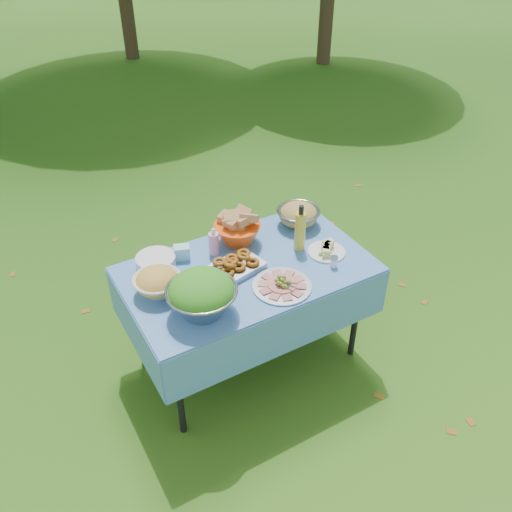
{
  "coord_description": "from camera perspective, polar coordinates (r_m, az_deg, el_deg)",
  "views": [
    {
      "loc": [
        -1.22,
        -2.23,
        2.74
      ],
      "look_at": [
        0.06,
        0.0,
        0.83
      ],
      "focal_mm": 38.0,
      "sensor_mm": 36.0,
      "label": 1
    }
  ],
  "objects": [
    {
      "name": "bread_bowl",
      "position": [
        3.39,
        -1.95,
        2.91
      ],
      "size": [
        0.33,
        0.33,
        0.2
      ],
      "primitive_type": null,
      "rotation": [
        0.0,
        0.0,
        0.11
      ],
      "color": "#FA5513",
      "rests_on": "picnic_table"
    },
    {
      "name": "pasta_bowl_steel",
      "position": [
        3.58,
        4.49,
        4.38
      ],
      "size": [
        0.35,
        0.35,
        0.15
      ],
      "primitive_type": null,
      "rotation": [
        0.0,
        0.0,
        0.32
      ],
      "color": "gray",
      "rests_on": "picnic_table"
    },
    {
      "name": "cheese_plate",
      "position": [
        3.36,
        7.45,
        0.81
      ],
      "size": [
        0.3,
        0.3,
        0.06
      ],
      "primitive_type": "cylinder",
      "rotation": [
        0.0,
        0.0,
        -0.34
      ],
      "color": "silver",
      "rests_on": "picnic_table"
    },
    {
      "name": "sanitizer_bottle",
      "position": [
        3.3,
        -4.47,
        1.56
      ],
      "size": [
        0.07,
        0.07,
        0.18
      ],
      "primitive_type": "cylinder",
      "rotation": [
        0.0,
        0.0,
        -0.09
      ],
      "color": "#FA9AC0",
      "rests_on": "picnic_table"
    },
    {
      "name": "charcuterie_platter",
      "position": [
        3.07,
        2.76,
        -2.71
      ],
      "size": [
        0.4,
        0.4,
        0.08
      ],
      "primitive_type": "cylinder",
      "rotation": [
        0.0,
        0.0,
        0.18
      ],
      "color": "#ADB2B5",
      "rests_on": "picnic_table"
    },
    {
      "name": "picnic_table",
      "position": [
        3.47,
        -0.84,
        -6.25
      ],
      "size": [
        1.46,
        0.86,
        0.76
      ],
      "primitive_type": "cube",
      "color": "#84CFFF",
      "rests_on": "ground"
    },
    {
      "name": "fried_tray",
      "position": [
        3.19,
        -2.14,
        -0.95
      ],
      "size": [
        0.35,
        0.28,
        0.07
      ],
      "primitive_type": "cube",
      "rotation": [
        0.0,
        0.0,
        0.21
      ],
      "color": "silver",
      "rests_on": "picnic_table"
    },
    {
      "name": "salad_bowl",
      "position": [
        2.86,
        -5.74,
        -4.03
      ],
      "size": [
        0.49,
        0.49,
        0.25
      ],
      "primitive_type": null,
      "rotation": [
        0.0,
        0.0,
        -0.34
      ],
      "color": "gray",
      "rests_on": "picnic_table"
    },
    {
      "name": "shaker",
      "position": [
        3.25,
        8.22,
        -0.59
      ],
      "size": [
        0.06,
        0.06,
        0.07
      ],
      "primitive_type": "cylinder",
      "rotation": [
        0.0,
        0.0,
        -0.36
      ],
      "color": "white",
      "rests_on": "picnic_table"
    },
    {
      "name": "pasta_bowl_white",
      "position": [
        3.06,
        -10.34,
        -2.68
      ],
      "size": [
        0.28,
        0.28,
        0.15
      ],
      "primitive_type": null,
      "rotation": [
        0.0,
        0.0,
        0.04
      ],
      "color": "silver",
      "rests_on": "picnic_table"
    },
    {
      "name": "plate_stack",
      "position": [
        3.27,
        -10.5,
        -0.56
      ],
      "size": [
        0.28,
        0.28,
        0.07
      ],
      "primitive_type": "cylinder",
      "rotation": [
        0.0,
        0.0,
        0.22
      ],
      "color": "silver",
      "rests_on": "picnic_table"
    },
    {
      "name": "oil_bottle",
      "position": [
        3.31,
        4.68,
        2.99
      ],
      "size": [
        0.08,
        0.08,
        0.31
      ],
      "primitive_type": "cylinder",
      "rotation": [
        0.0,
        0.0,
        -0.21
      ],
      "color": "gold",
      "rests_on": "picnic_table"
    },
    {
      "name": "wipes_box",
      "position": [
        3.31,
        -7.8,
        0.39
      ],
      "size": [
        0.11,
        0.1,
        0.09
      ],
      "primitive_type": "cube",
      "rotation": [
        0.0,
        0.0,
        -0.38
      ],
      "color": "#9EE2EF",
      "rests_on": "picnic_table"
    },
    {
      "name": "ground",
      "position": [
        3.74,
        -0.79,
        -10.52
      ],
      "size": [
        80.0,
        80.0,
        0.0
      ],
      "primitive_type": "plane",
      "color": "#0A3409",
      "rests_on": "ground"
    }
  ]
}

